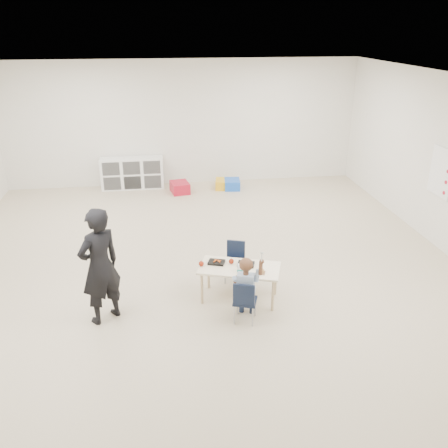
{
  "coord_description": "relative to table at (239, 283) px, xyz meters",
  "views": [
    {
      "loc": [
        -0.6,
        -6.29,
        3.51
      ],
      "look_at": [
        0.28,
        -0.12,
        0.85
      ],
      "focal_mm": 38.0,
      "sensor_mm": 36.0,
      "label": 1
    }
  ],
  "objects": [
    {
      "name": "bin_blue",
      "position": [
        0.64,
        4.65,
        -0.14
      ],
      "size": [
        0.38,
        0.47,
        0.21
      ],
      "primitive_type": "cube",
      "rotation": [
        0.0,
        0.0,
        -0.1
      ],
      "color": "blue",
      "rests_on": "ground"
    },
    {
      "name": "child",
      "position": [
        -0.02,
        -0.51,
        0.21
      ],
      "size": [
        0.5,
        0.5,
        0.93
      ],
      "primitive_type": null,
      "rotation": [
        0.0,
        0.0,
        -0.33
      ],
      "color": "#BCD5FF",
      "rests_on": "chair_near"
    },
    {
      "name": "chair_far",
      "position": [
        0.02,
        0.51,
        0.04
      ],
      "size": [
        0.36,
        0.34,
        0.59
      ],
      "primitive_type": null,
      "rotation": [
        0.0,
        0.0,
        -0.33
      ],
      "color": "black",
      "rests_on": "ground"
    },
    {
      "name": "bin_red",
      "position": [
        -0.55,
        4.56,
        -0.13
      ],
      "size": [
        0.45,
        0.54,
        0.24
      ],
      "primitive_type": "cube",
      "rotation": [
        0.0,
        0.0,
        0.17
      ],
      "color": "#B41228",
      "rests_on": "ground"
    },
    {
      "name": "chair_near",
      "position": [
        -0.02,
        -0.51,
        0.04
      ],
      "size": [
        0.36,
        0.34,
        0.59
      ],
      "primitive_type": null,
      "rotation": [
        0.0,
        0.0,
        -0.33
      ],
      "color": "black",
      "rests_on": "ground"
    },
    {
      "name": "lunch_tray_near",
      "position": [
        0.1,
        0.05,
        0.26
      ],
      "size": [
        0.26,
        0.22,
        0.03
      ],
      "primitive_type": "cube",
      "rotation": [
        0.0,
        0.0,
        -0.33
      ],
      "color": "black",
      "rests_on": "table"
    },
    {
      "name": "apple_near",
      "position": [
        -0.09,
        0.12,
        0.28
      ],
      "size": [
        0.07,
        0.07,
        0.07
      ],
      "primitive_type": "sphere",
      "color": "maroon",
      "rests_on": "table"
    },
    {
      "name": "adult",
      "position": [
        -1.78,
        -0.23,
        0.51
      ],
      "size": [
        0.66,
        0.63,
        1.52
      ],
      "primitive_type": "imported",
      "rotation": [
        0.0,
        0.0,
        3.81
      ],
      "color": "black",
      "rests_on": "ground"
    },
    {
      "name": "apple_far",
      "position": [
        -0.5,
        0.1,
        0.28
      ],
      "size": [
        0.07,
        0.07,
        0.07
      ],
      "primitive_type": "sphere",
      "color": "maroon",
      "rests_on": "table"
    },
    {
      "name": "lunch_tray_far",
      "position": [
        -0.29,
        0.16,
        0.26
      ],
      "size": [
        0.26,
        0.22,
        0.03
      ],
      "primitive_type": "cube",
      "rotation": [
        0.0,
        0.0,
        -0.33
      ],
      "color": "black",
      "rests_on": "table"
    },
    {
      "name": "cubby_shelf",
      "position": [
        -1.6,
        5.05,
        0.1
      ],
      "size": [
        1.4,
        0.4,
        0.7
      ],
      "primitive_type": "cube",
      "color": "white",
      "rests_on": "ground"
    },
    {
      "name": "bin_yellow",
      "position": [
        0.44,
        4.71,
        -0.15
      ],
      "size": [
        0.39,
        0.47,
        0.21
      ],
      "primitive_type": "cube",
      "rotation": [
        0.0,
        0.0,
        -0.16
      ],
      "color": "gold",
      "rests_on": "ground"
    },
    {
      "name": "room",
      "position": [
        -0.4,
        0.77,
        1.15
      ],
      "size": [
        9.0,
        9.02,
        2.8
      ],
      "color": "beige",
      "rests_on": "ground"
    },
    {
      "name": "milk_carton",
      "position": [
        -0.01,
        -0.12,
        0.29
      ],
      "size": [
        0.09,
        0.09,
        0.1
      ],
      "primitive_type": "cube",
      "rotation": [
        0.0,
        0.0,
        -0.33
      ],
      "color": "white",
      "rests_on": "table"
    },
    {
      "name": "table",
      "position": [
        0.0,
        0.0,
        0.0
      ],
      "size": [
        1.18,
        0.85,
        0.49
      ],
      "rotation": [
        0.0,
        0.0,
        -0.33
      ],
      "color": "#FDF0CA",
      "rests_on": "ground"
    },
    {
      "name": "bread_roll",
      "position": [
        0.25,
        -0.19,
        0.27
      ],
      "size": [
        0.09,
        0.09,
        0.07
      ],
      "primitive_type": "ellipsoid",
      "color": "tan",
      "rests_on": "table"
    },
    {
      "name": "rules_poster",
      "position": [
        3.58,
        1.37,
        1.0
      ],
      "size": [
        0.02,
        0.6,
        0.8
      ],
      "primitive_type": "cube",
      "color": "white",
      "rests_on": "room"
    }
  ]
}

